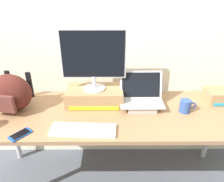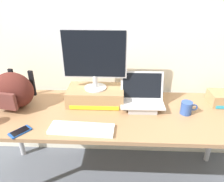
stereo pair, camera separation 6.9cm
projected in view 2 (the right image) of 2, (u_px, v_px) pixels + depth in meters
name	position (u px, v px, depth m)	size (l,w,h in m)	color
ground_plane	(112.00, 179.00, 1.98)	(20.00, 20.00, 0.00)	#515660
back_wall	(114.00, 28.00, 1.80)	(7.00, 0.10, 2.60)	silver
desk	(112.00, 119.00, 1.68)	(2.05, 0.70, 0.75)	#99704C
toner_box_yellow	(96.00, 95.00, 1.75)	(0.46, 0.26, 0.13)	#9E7A51
desktop_monitor	(94.00, 58.00, 1.60)	(0.50, 0.18, 0.48)	silver
open_laptop	(142.00, 101.00, 1.68)	(0.34, 0.23, 0.27)	#ADADB2
external_keyboard	(82.00, 129.00, 1.43)	(0.45, 0.16, 0.02)	white
messenger_backpack	(13.00, 90.00, 1.65)	(0.37, 0.30, 0.29)	#4C1E19
coffee_mug	(187.00, 108.00, 1.60)	(0.13, 0.09, 0.10)	#2D4C93
cell_phone	(20.00, 132.00, 1.42)	(0.14, 0.15, 0.01)	#19479E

